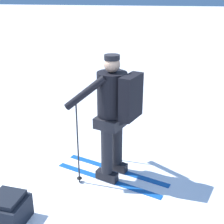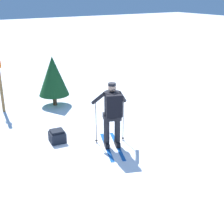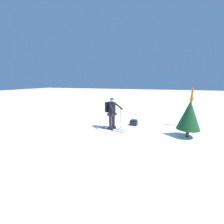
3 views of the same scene
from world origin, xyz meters
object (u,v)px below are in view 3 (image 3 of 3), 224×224
at_px(dropped_backpack, 134,123).
at_px(pine_tree, 189,115).
at_px(skier, 112,111).
at_px(trail_marker, 191,105).

height_order(dropped_backpack, pine_tree, pine_tree).
relative_size(skier, pine_tree, 0.98).
height_order(trail_marker, pine_tree, trail_marker).
bearing_deg(dropped_backpack, trail_marker, -168.07).
height_order(dropped_backpack, trail_marker, trail_marker).
xyz_separation_m(skier, pine_tree, (-3.76, -0.03, 0.05)).
distance_m(dropped_backpack, pine_tree, 3.06).
xyz_separation_m(trail_marker, pine_tree, (0.30, 1.69, -0.26)).
relative_size(dropped_backpack, trail_marker, 0.20).
bearing_deg(pine_tree, dropped_backpack, -20.88).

